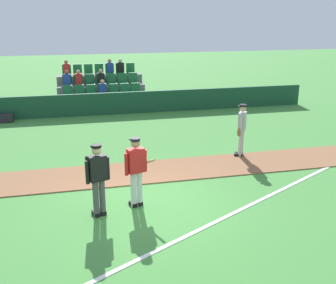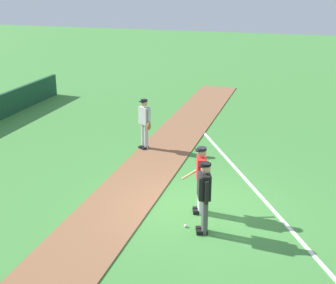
# 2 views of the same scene
# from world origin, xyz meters

# --- Properties ---
(ground_plane) EXTENTS (80.00, 80.00, 0.00)m
(ground_plane) POSITION_xyz_m (0.00, 0.00, 0.00)
(ground_plane) COLOR #42843A
(infield_dirt_path) EXTENTS (28.00, 1.82, 0.03)m
(infield_dirt_path) POSITION_xyz_m (0.00, 2.11, 0.01)
(infield_dirt_path) COLOR brown
(infield_dirt_path) RESTS_ON ground
(foul_line_chalk) EXTENTS (10.57, 5.86, 0.01)m
(foul_line_chalk) POSITION_xyz_m (3.00, -0.50, 0.01)
(foul_line_chalk) COLOR white
(foul_line_chalk) RESTS_ON ground
(batter_red_jersey) EXTENTS (0.74, 0.69, 1.76)m
(batter_red_jersey) POSITION_xyz_m (-0.08, -0.06, 0.97)
(batter_red_jersey) COLOR silver
(batter_red_jersey) RESTS_ON ground
(umpire_home_plate) EXTENTS (0.56, 0.40, 1.76)m
(umpire_home_plate) POSITION_xyz_m (-1.02, -0.36, 1.00)
(umpire_home_plate) COLOR #4C4C4C
(umpire_home_plate) RESTS_ON ground
(runner_grey_jersey) EXTENTS (0.48, 0.58, 1.76)m
(runner_grey_jersey) POSITION_xyz_m (3.86, 2.81, 0.96)
(runner_grey_jersey) COLOR #B2B2B2
(runner_grey_jersey) RESTS_ON ground
(baseball) EXTENTS (0.07, 0.07, 0.07)m
(baseball) POSITION_xyz_m (-0.92, 0.10, 0.04)
(baseball) COLOR white
(baseball) RESTS_ON ground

